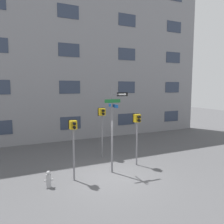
# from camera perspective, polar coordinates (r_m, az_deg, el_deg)

# --- Properties ---
(ground_plane) EXTENTS (60.00, 60.00, 0.00)m
(ground_plane) POSITION_cam_1_polar(r_m,az_deg,el_deg) (10.30, -0.02, -16.59)
(ground_plane) COLOR #515154
(building_facade) EXTENTS (24.00, 0.63, 13.50)m
(building_facade) POSITION_cam_1_polar(r_m,az_deg,el_deg) (17.15, -11.41, 15.44)
(building_facade) COLOR gray
(building_facade) RESTS_ON ground_plane
(street_sign_pole) EXTENTS (1.20, 1.01, 4.00)m
(street_sign_pole) POSITION_cam_1_polar(r_m,az_deg,el_deg) (10.19, 0.37, -2.88)
(street_sign_pole) COLOR slate
(street_sign_pole) RESTS_ON ground_plane
(pedestrian_signal_left) EXTENTS (0.35, 0.40, 2.66)m
(pedestrian_signal_left) POSITION_cam_1_polar(r_m,az_deg,el_deg) (9.48, -10.07, -5.69)
(pedestrian_signal_left) COLOR slate
(pedestrian_signal_left) RESTS_ON ground_plane
(pedestrian_signal_right) EXTENTS (0.37, 0.40, 2.69)m
(pedestrian_signal_right) POSITION_cam_1_polar(r_m,az_deg,el_deg) (11.26, 6.57, -3.43)
(pedestrian_signal_right) COLOR slate
(pedestrian_signal_right) RESTS_ON ground_plane
(pedestrian_signal_across) EXTENTS (0.41, 0.40, 2.87)m
(pedestrian_signal_across) POSITION_cam_1_polar(r_m,az_deg,el_deg) (12.48, -2.61, -1.68)
(pedestrian_signal_across) COLOR slate
(pedestrian_signal_across) RESTS_ON ground_plane
(fire_hydrant) EXTENTS (0.36, 0.20, 0.69)m
(fire_hydrant) POSITION_cam_1_polar(r_m,az_deg,el_deg) (9.57, -16.25, -16.55)
(fire_hydrant) COLOR #A5A5A8
(fire_hydrant) RESTS_ON ground_plane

